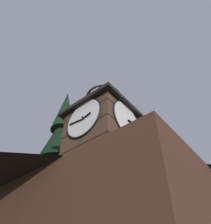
{
  "coord_description": "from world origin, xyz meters",
  "views": [
    {
      "loc": [
        9.74,
        6.57,
        1.46
      ],
      "look_at": [
        0.5,
        -1.01,
        12.48
      ],
      "focal_mm": 37.76,
      "sensor_mm": 36.0,
      "label": 1
    }
  ],
  "objects_px": {
    "clock_tower": "(103,136)",
    "pine_tree_behind": "(49,214)",
    "moon": "(18,210)",
    "flying_bird_high": "(92,93)"
  },
  "relations": [
    {
      "from": "pine_tree_behind",
      "to": "moon",
      "type": "relative_size",
      "value": 8.86
    },
    {
      "from": "flying_bird_high",
      "to": "moon",
      "type": "bearing_deg",
      "value": -111.36
    },
    {
      "from": "moon",
      "to": "flying_bird_high",
      "type": "bearing_deg",
      "value": 68.64
    },
    {
      "from": "pine_tree_behind",
      "to": "moon",
      "type": "height_order",
      "value": "pine_tree_behind"
    },
    {
      "from": "clock_tower",
      "to": "flying_bird_high",
      "type": "xyz_separation_m",
      "value": [
        -2.79,
        -3.95,
        8.99
      ]
    },
    {
      "from": "pine_tree_behind",
      "to": "moon",
      "type": "distance_m",
      "value": 29.48
    },
    {
      "from": "clock_tower",
      "to": "moon",
      "type": "distance_m",
      "value": 33.62
    },
    {
      "from": "clock_tower",
      "to": "pine_tree_behind",
      "type": "relative_size",
      "value": 0.44
    },
    {
      "from": "clock_tower",
      "to": "moon",
      "type": "relative_size",
      "value": 3.85
    },
    {
      "from": "clock_tower",
      "to": "pine_tree_behind",
      "type": "height_order",
      "value": "pine_tree_behind"
    }
  ]
}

